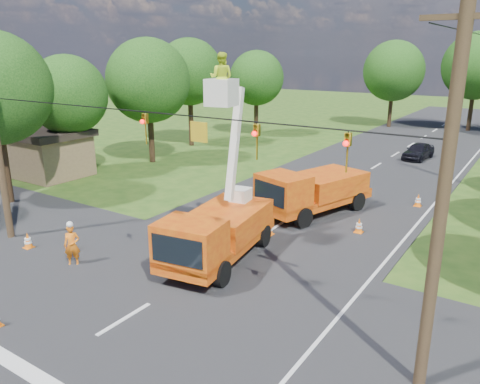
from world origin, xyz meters
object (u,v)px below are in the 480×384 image
Objects in this scene: bucket_truck at (217,221)px; tree_left_c at (68,95)px; pole_right_near at (444,193)px; traffic_cone_2 at (269,228)px; distant_car at (418,151)px; tree_far_b at (477,66)px; second_truck at (312,191)px; shed at (47,152)px; traffic_cone_4 at (72,243)px; tree_left_f at (257,78)px; traffic_cone_5 at (28,241)px; traffic_cone_7 at (418,200)px; tree_far_a at (394,71)px; ground_worker at (72,245)px; tree_left_e at (190,72)px; tree_left_d at (148,81)px; traffic_cone_3 at (359,226)px.

bucket_truck reaches higher than tree_left_c.
pole_right_near is 1.24× the size of tree_left_c.
traffic_cone_2 is at bearing 76.08° from bucket_truck.
tree_far_b is at bearing 93.27° from distant_car.
shed reaches higher than second_truck.
tree_left_f is at bearing 106.84° from traffic_cone_4.
tree_left_c is 40.96m from tree_far_b.
bucket_truck is 11.46× the size of traffic_cone_5.
traffic_cone_7 is (10.80, 14.31, 0.00)m from traffic_cone_4.
distant_car is 12.76m from traffic_cone_7.
tree_far_a is at bearing 88.79° from traffic_cone_4.
traffic_cone_2 is 11.70m from pole_right_near.
tree_far_b reaches higher than tree_far_a.
pole_right_near is (6.55, -27.31, 4.45)m from distant_car.
traffic_cone_2 is at bearing -7.61° from tree_left_c.
tree_left_e reaches higher than ground_worker.
traffic_cone_5 is 0.08× the size of tree_left_f.
tree_left_e is (1.20, 14.00, 4.87)m from shed.
tree_far_a is at bearing 70.35° from tree_left_d.
tree_far_a reaches higher than tree_left_d.
distant_car reaches higher than traffic_cone_4.
bucket_truck is 19.51m from tree_left_d.
tree_left_c reaches higher than traffic_cone_3.
traffic_cone_5 is 0.08× the size of tree_left_e.
second_truck is at bearing 7.85° from shed.
tree_left_c is 0.78× the size of tree_far_b.
tree_left_e is at bearing 104.42° from tree_left_d.
tree_left_f is (2.00, 8.00, -0.81)m from tree_left_e.
tree_far_b is at bearing 78.68° from traffic_cone_4.
tree_far_a is at bearing 104.27° from traffic_cone_3.
tree_left_c reaches higher than traffic_cone_5.
pole_right_near is 45.08m from tree_far_a.
bucket_truck is at bearing -88.22° from distant_car.
second_truck reaches higher than traffic_cone_5.
traffic_cone_7 is at bearing -0.29° from tree_left_d.
second_truck is at bearing -80.32° from tree_far_a.
tree_far_a is (2.68, 43.30, 5.83)m from traffic_cone_5.
tree_left_d is (-23.50, 15.00, 1.02)m from pole_right_near.
traffic_cone_3 is at bearing 0.88° from tree_left_c.
tree_far_a is (-5.21, 36.23, 5.83)m from traffic_cone_2.
traffic_cone_7 is (2.96, -12.41, -0.30)m from distant_car.
tree_far_b is (10.68, 45.30, 6.45)m from traffic_cone_5.
traffic_cone_2 is 38.87m from tree_far_b.
bucket_truck is 18.52m from shed.
shed reaches higher than traffic_cone_2.
tree_far_a reaches higher than traffic_cone_7.
tree_far_b is (17.80, 15.00, 1.12)m from tree_left_f.
traffic_cone_5 is 24.86m from tree_left_e.
pole_right_near reaches higher than tree_far_a.
tree_far_a is at bearing 88.34° from bucket_truck.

